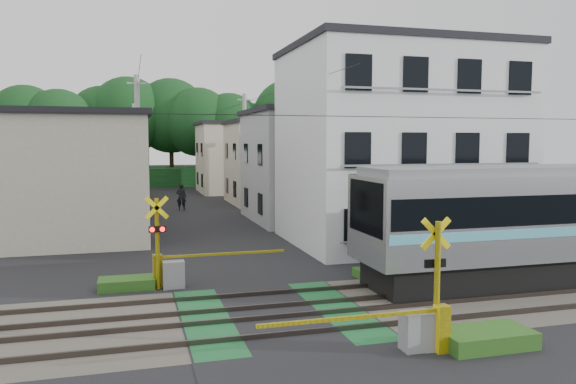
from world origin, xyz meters
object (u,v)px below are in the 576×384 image
object	(u,v)px
crossing_signal_far	(171,267)
apartment_block	(397,145)
crossing_signal_near	(421,321)
pedestrian	(181,197)

from	to	relation	value
crossing_signal_far	apartment_block	world-z (taller)	apartment_block
crossing_signal_far	apartment_block	bearing A→B (deg)	27.78
crossing_signal_near	crossing_signal_far	xyz separation A→B (m)	(-5.17, 7.31, 0.00)
crossing_signal_near	pedestrian	world-z (taller)	crossing_signal_near
crossing_signal_far	crossing_signal_near	bearing A→B (deg)	-54.71
crossing_signal_far	pedestrian	xyz separation A→B (m)	(2.20, 21.26, 0.24)
crossing_signal_near	pedestrian	size ratio (longest dim) A/B	2.50
crossing_signal_near	apartment_block	distance (m)	14.95
apartment_block	pedestrian	distance (m)	18.18
crossing_signal_near	apartment_block	xyz separation A→B (m)	(5.91, 13.15, 3.94)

